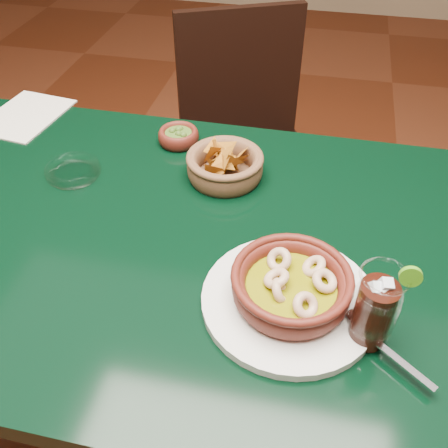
% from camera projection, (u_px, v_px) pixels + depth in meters
% --- Properties ---
extents(ground, '(7.00, 7.00, 0.00)m').
position_uv_depth(ground, '(178.00, 423.00, 1.42)').
color(ground, '#471C0C').
rests_on(ground, ground).
extents(dining_table, '(1.20, 0.80, 0.75)m').
position_uv_depth(dining_table, '(157.00, 267.00, 0.99)').
color(dining_table, black).
rests_on(dining_table, ground).
extents(dining_chair, '(0.55, 0.55, 0.89)m').
position_uv_depth(dining_chair, '(247.00, 148.00, 1.60)').
color(dining_chair, black).
rests_on(dining_chair, ground).
extents(shrimp_plate, '(0.35, 0.28, 0.08)m').
position_uv_depth(shrimp_plate, '(291.00, 290.00, 0.77)').
color(shrimp_plate, silver).
rests_on(shrimp_plate, dining_table).
extents(chip_basket, '(0.19, 0.19, 0.12)m').
position_uv_depth(chip_basket, '(225.00, 166.00, 1.03)').
color(chip_basket, brown).
rests_on(chip_basket, dining_table).
extents(guacamole_ramekin, '(0.11, 0.11, 0.04)m').
position_uv_depth(guacamole_ramekin, '(179.00, 136.00, 1.13)').
color(guacamole_ramekin, '#4B1710').
rests_on(guacamole_ramekin, dining_table).
extents(cola_drink, '(0.14, 0.14, 0.16)m').
position_uv_depth(cola_drink, '(374.00, 309.00, 0.70)').
color(cola_drink, white).
rests_on(cola_drink, dining_table).
extents(glass_ashtray, '(0.12, 0.12, 0.03)m').
position_uv_depth(glass_ashtray, '(73.00, 171.00, 1.04)').
color(glass_ashtray, white).
rests_on(glass_ashtray, dining_table).
extents(paper_menu, '(0.19, 0.24, 0.00)m').
position_uv_depth(paper_menu, '(25.00, 116.00, 1.23)').
color(paper_menu, beige).
rests_on(paper_menu, dining_table).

